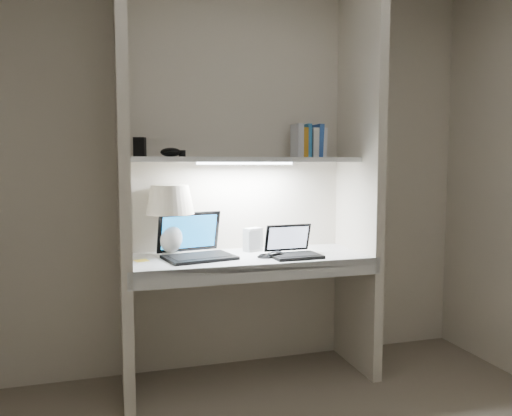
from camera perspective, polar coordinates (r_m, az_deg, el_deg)
name	(u,v)px	position (r m, az deg, el deg)	size (l,w,h in m)	color
back_wall	(238,175)	(3.25, -2.06, 3.75)	(3.20, 0.01, 2.50)	beige
alcove_panel_left	(123,177)	(2.87, -14.92, 3.41)	(0.06, 0.55, 2.50)	beige
alcove_panel_right	(359,176)	(3.26, 11.74, 3.65)	(0.06, 0.55, 2.50)	beige
desk	(250,259)	(3.04, -0.73, -5.84)	(1.40, 0.55, 0.04)	white
desk_apron	(262,273)	(2.80, 0.72, -7.41)	(1.46, 0.03, 0.10)	silver
shelf	(245,160)	(3.07, -1.23, 5.54)	(1.40, 0.36, 0.03)	silver
strip_light	(245,163)	(3.07, -1.23, 5.13)	(0.60, 0.04, 0.01)	white
table_lamp	(170,208)	(3.05, -9.79, -0.01)	(0.29, 0.29, 0.43)	white
laptop_main	(195,247)	(3.00, -6.93, -4.50)	(0.46, 0.41, 0.26)	black
laptop_netbook	(293,249)	(3.02, 4.24, -4.71)	(0.30, 0.27, 0.19)	black
speaker	(253,240)	(3.18, -0.38, -3.62)	(0.11, 0.07, 0.15)	silver
mouse	(276,254)	(2.97, 2.33, -5.32)	(0.11, 0.07, 0.04)	black
cable_coil	(268,255)	(3.00, 1.42, -5.45)	(0.11, 0.11, 0.01)	black
sticky_note	(141,261)	(2.95, -12.97, -5.88)	(0.07, 0.07, 0.00)	yellow
book_row	(308,142)	(3.25, 6.01, 7.52)	(0.20, 0.14, 0.21)	white
shelf_box	(140,147)	(3.03, -13.14, 6.79)	(0.07, 0.05, 0.11)	black
shelf_gadget	(171,152)	(2.98, -9.72, 6.31)	(0.12, 0.09, 0.05)	black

